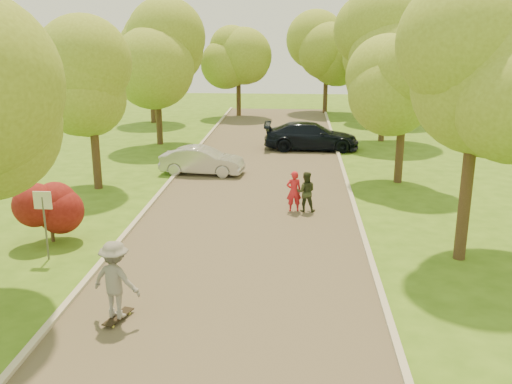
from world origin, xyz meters
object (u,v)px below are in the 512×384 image
(silver_sedan, at_px, (202,161))
(longboard, at_px, (118,317))
(dark_sedan, at_px, (311,136))
(person_striped, at_px, (294,191))
(street_sign, at_px, (44,211))
(person_olive, at_px, (306,192))
(skateboarder, at_px, (116,280))

(silver_sedan, xyz_separation_m, longboard, (0.31, -14.44, -0.55))
(dark_sedan, xyz_separation_m, person_striped, (-0.90, -11.72, 0.01))
(longboard, bearing_deg, street_sign, -30.41)
(silver_sedan, bearing_deg, person_striped, -135.48)
(dark_sedan, relative_size, person_striped, 3.40)
(person_striped, height_order, person_olive, person_striped)
(longboard, bearing_deg, person_striped, -98.04)
(silver_sedan, relative_size, person_striped, 2.50)
(street_sign, height_order, dark_sedan, street_sign)
(street_sign, height_order, longboard, street_sign)
(longboard, relative_size, person_olive, 0.65)
(silver_sedan, relative_size, person_olive, 2.55)
(silver_sedan, distance_m, dark_sedan, 8.20)
(silver_sedan, height_order, dark_sedan, dark_sedan)
(skateboarder, bearing_deg, person_striped, -98.04)
(skateboarder, distance_m, person_olive, 10.05)
(longboard, distance_m, person_olive, 10.07)
(longboard, relative_size, skateboarder, 0.53)
(dark_sedan, bearing_deg, street_sign, 153.48)
(longboard, height_order, person_olive, person_olive)
(person_olive, bearing_deg, dark_sedan, -92.17)
(skateboarder, xyz_separation_m, person_striped, (4.16, 8.91, -0.29))
(skateboarder, height_order, person_striped, skateboarder)
(silver_sedan, bearing_deg, longboard, -173.19)
(person_striped, xyz_separation_m, person_olive, (0.45, 0.02, -0.01))
(dark_sedan, xyz_separation_m, longboard, (-5.06, -20.63, -0.68))
(street_sign, distance_m, person_olive, 9.58)
(street_sign, bearing_deg, person_olive, 33.99)
(street_sign, distance_m, dark_sedan, 19.00)
(dark_sedan, height_order, skateboarder, skateboarder)
(street_sign, distance_m, longboard, 5.09)
(silver_sedan, relative_size, dark_sedan, 0.74)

